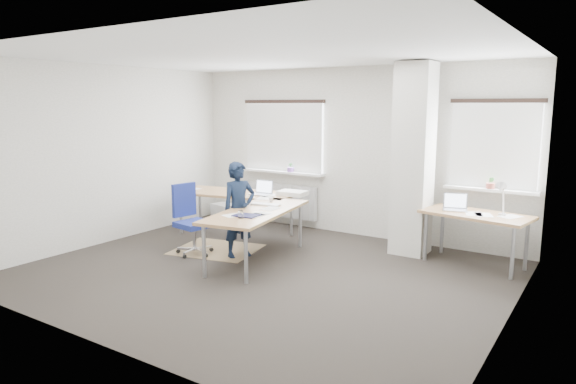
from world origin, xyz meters
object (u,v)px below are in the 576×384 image
Objects in this scene: desk_side at (476,217)px; task_chair at (193,235)px; person at (239,210)px; desk_main at (248,203)px.

task_chair is (-3.62, -1.70, -0.40)m from desk_side.
task_chair is 0.75× the size of person.
task_chair is 0.82m from person.
desk_side is 1.45× the size of task_chair.
desk_side is (3.17, 0.94, -0.01)m from desk_main.
person is (-2.97, -1.42, 0.01)m from desk_side.
person is (0.20, -0.48, -0.00)m from desk_main.
person is at bearing -77.10° from desk_main.
person reaches higher than desk_side.
task_chair reaches higher than desk_main.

